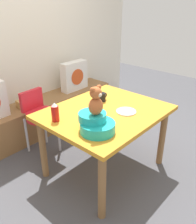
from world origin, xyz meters
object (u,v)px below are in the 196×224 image
Objects in this scene: coffee_mug at (102,97)px; cell_phone at (94,108)px; pillow_floral_right at (74,76)px; ketchup_bottle at (55,112)px; dining_table at (105,119)px; dinner_plate_near at (126,111)px; highchair at (40,114)px; infant_seat_teal at (96,124)px; book_stack at (25,103)px; teddy_bear at (96,101)px.

coffee_mug is 0.83× the size of cell_phone.
ketchup_bottle is (-1.19, -1.03, 0.15)m from pillow_floral_right.
dinner_plate_near is (0.11, -0.18, 0.11)m from dining_table.
dinner_plate_near is 0.33m from cell_phone.
ketchup_bottle is at bearing 147.36° from dinner_plate_near.
dinner_plate_near is (0.36, -0.99, 0.22)m from highchair.
pillow_floral_right and infant_seat_teal have the same top height.
book_stack is at bearing 79.84° from highchair.
book_stack is 0.16× the size of dining_table.
pillow_floral_right reaches higher than highchair.
coffee_mug is (-0.55, -1.05, 0.11)m from pillow_floral_right.
teddy_bear is (-0.20, -1.46, 0.51)m from book_stack.
book_stack is 1.50m from infant_seat_teal.
infant_seat_teal is (-0.37, -0.20, 0.17)m from dining_table.
pillow_floral_right is 3.67× the size of coffee_mug.
ketchup_bottle is at bearing 178.53° from coffee_mug.
teddy_bear reaches higher than cell_phone.
cell_phone is at bearing -161.77° from coffee_mug.
coffee_mug is at bearing 48.60° from dining_table.
cell_phone is at bearing 44.73° from teddy_bear.
dining_table is 6.56× the size of ketchup_bottle.
highchair is 1.08m from dinner_plate_near.
dinner_plate_near reaches higher than dining_table.
cell_phone is at bearing -10.76° from ketchup_bottle.
coffee_mug reaches higher than book_stack.
cell_phone is (0.21, -0.70, 0.22)m from highchair.
highchair is 0.72m from ketchup_bottle.
coffee_mug is at bearing 36.39° from teddy_bear.
teddy_bear is at bearing -143.61° from coffee_mug.
highchair is 2.39× the size of infant_seat_teal.
dining_table is 4.86× the size of teddy_bear.
cell_phone is at bearing -83.53° from book_stack.
pillow_floral_right is 1.53m from dinner_plate_near.
pillow_floral_right is 0.36× the size of dining_table.
ketchup_bottle reaches higher than infant_seat_teal.
dining_table is at bearing -131.40° from coffee_mug.
coffee_mug is at bearing -57.04° from highchair.
pillow_floral_right is 1.42m from dining_table.
teddy_bear is at bearing -126.84° from pillow_floral_right.
teddy_bear is at bearing 75.03° from cell_phone.
ketchup_bottle reaches higher than highchair.
book_stack is at bearing 101.16° from dinner_plate_near.
pillow_floral_right is at bearing -93.66° from cell_phone.
teddy_bear reaches higher than highchair.
ketchup_bottle is (-0.11, 0.40, -0.19)m from teddy_bear.
coffee_mug is at bearing 36.35° from infant_seat_teal.
highchair is 4.27× the size of ketchup_bottle.
dining_table is 0.29m from coffee_mug.
ketchup_bottle is (-0.11, 0.40, 0.02)m from infant_seat_teal.
teddy_bear is 1.25× the size of dinner_plate_near.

